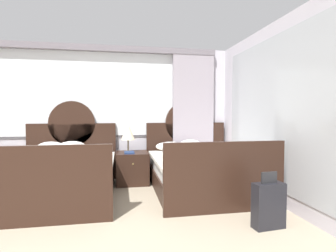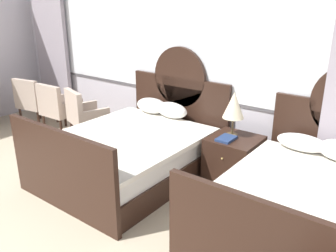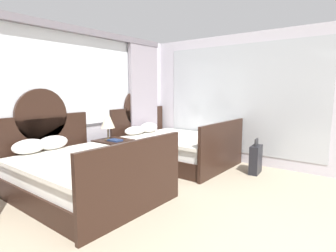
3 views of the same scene
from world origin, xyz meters
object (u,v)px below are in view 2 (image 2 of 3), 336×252
at_px(table_lamp_on_nightstand, 234,106).
at_px(armchair_by_window_left, 84,114).
at_px(nightstand_between_beds, 234,160).
at_px(book_on_nightstand, 226,139).
at_px(bed_near_window, 133,150).
at_px(armchair_by_window_right, 34,100).
at_px(armchair_by_window_centre, 58,106).
at_px(bed_near_mirror, 313,209).

height_order(table_lamp_on_nightstand, armchair_by_window_left, table_lamp_on_nightstand).
relative_size(nightstand_between_beds, book_on_nightstand, 2.39).
bearing_deg(bed_near_window, armchair_by_window_right, 173.27).
distance_m(bed_near_window, nightstand_between_beds, 1.31).
xyz_separation_m(armchair_by_window_left, armchair_by_window_centre, (-0.68, -0.00, 0.00)).
relative_size(nightstand_between_beds, armchair_by_window_right, 0.70).
relative_size(bed_near_window, armchair_by_window_right, 2.51).
bearing_deg(armchair_by_window_centre, bed_near_window, -9.03).
relative_size(book_on_nightstand, armchair_by_window_centre, 0.29).
distance_m(nightstand_between_beds, table_lamp_on_nightstand, 0.69).
bearing_deg(bed_near_window, nightstand_between_beds, 27.58).
bearing_deg(book_on_nightstand, nightstand_between_beds, 63.70).
distance_m(armchair_by_window_left, armchair_by_window_centre, 0.68).
xyz_separation_m(nightstand_between_beds, armchair_by_window_right, (-3.89, -0.28, 0.19)).
relative_size(bed_near_mirror, armchair_by_window_centre, 2.51).
bearing_deg(armchair_by_window_left, armchair_by_window_centre, -179.70).
relative_size(nightstand_between_beds, armchair_by_window_centre, 0.70).
xyz_separation_m(bed_near_window, table_lamp_on_nightstand, (1.09, 0.66, 0.65)).
height_order(table_lamp_on_nightstand, armchair_by_window_right, table_lamp_on_nightstand).
height_order(nightstand_between_beds, armchair_by_window_centre, armchair_by_window_centre).
bearing_deg(bed_near_window, book_on_nightstand, 23.84).
distance_m(armchair_by_window_centre, armchair_by_window_right, 0.71).
distance_m(table_lamp_on_nightstand, book_on_nightstand, 0.42).
bearing_deg(armchair_by_window_right, bed_near_window, -6.73).
distance_m(bed_near_window, armchair_by_window_centre, 2.05).
xyz_separation_m(bed_near_window, bed_near_mirror, (2.31, -0.00, -0.00)).
height_order(armchair_by_window_left, armchair_by_window_right, same).
xyz_separation_m(table_lamp_on_nightstand, armchair_by_window_centre, (-3.11, -0.34, -0.50)).
xyz_separation_m(nightstand_between_beds, book_on_nightstand, (-0.06, -0.12, 0.31)).
bearing_deg(table_lamp_on_nightstand, book_on_nightstand, -85.04).
height_order(bed_near_mirror, table_lamp_on_nightstand, bed_near_mirror).
height_order(armchair_by_window_left, armchair_by_window_centre, same).
bearing_deg(nightstand_between_beds, armchair_by_window_right, -175.82).
height_order(armchair_by_window_centre, armchair_by_window_right, same).
xyz_separation_m(table_lamp_on_nightstand, armchair_by_window_right, (-3.82, -0.34, -0.50)).
distance_m(nightstand_between_beds, book_on_nightstand, 0.34).
bearing_deg(table_lamp_on_nightstand, bed_near_mirror, -28.44).
bearing_deg(armchair_by_window_right, table_lamp_on_nightstand, 5.09).
bearing_deg(armchair_by_window_centre, table_lamp_on_nightstand, 6.25).
xyz_separation_m(nightstand_between_beds, armchair_by_window_left, (-2.51, -0.28, 0.19)).
bearing_deg(book_on_nightstand, armchair_by_window_left, -176.20).
relative_size(bed_near_mirror, table_lamp_on_nightstand, 3.94).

